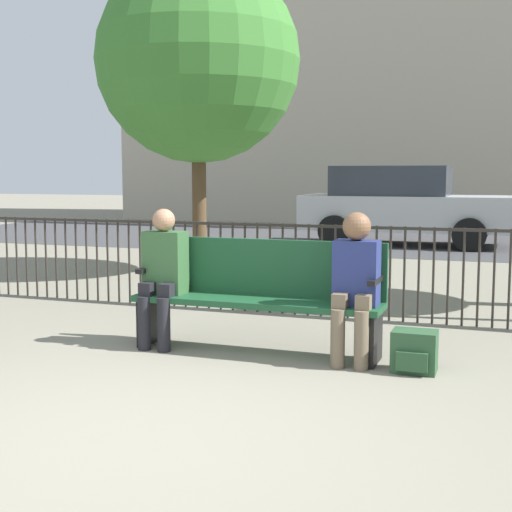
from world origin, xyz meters
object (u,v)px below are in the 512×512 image
(tree_1, at_px, (198,61))
(parked_car_1, at_px, (402,204))
(seated_person_1, at_px, (355,279))
(backpack, at_px, (414,352))
(park_bench, at_px, (259,291))
(seated_person_0, at_px, (163,270))

(tree_1, bearing_deg, parked_car_1, 67.50)
(seated_person_1, relative_size, backpack, 3.60)
(backpack, xyz_separation_m, tree_1, (-3.68, 4.30, 2.91))
(park_bench, distance_m, tree_1, 5.38)
(seated_person_0, relative_size, parked_car_1, 0.28)
(seated_person_0, xyz_separation_m, parked_car_1, (0.62, 9.48, 0.19))
(seated_person_0, height_order, backpack, seated_person_0)
(seated_person_1, bearing_deg, backpack, -10.96)
(seated_person_1, distance_m, tree_1, 5.82)
(seated_person_1, bearing_deg, park_bench, 170.83)
(park_bench, height_order, tree_1, tree_1)
(seated_person_1, relative_size, parked_car_1, 0.28)
(backpack, distance_m, parked_car_1, 9.71)
(seated_person_1, distance_m, parked_car_1, 9.54)
(backpack, relative_size, parked_car_1, 0.08)
(seated_person_1, xyz_separation_m, backpack, (0.47, -0.09, -0.51))
(seated_person_0, xyz_separation_m, backpack, (2.11, -0.09, -0.50))
(park_bench, distance_m, seated_person_1, 0.85)
(seated_person_0, height_order, seated_person_1, seated_person_1)
(park_bench, height_order, seated_person_1, seated_person_1)
(seated_person_0, distance_m, backpack, 2.17)
(park_bench, relative_size, seated_person_0, 1.77)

